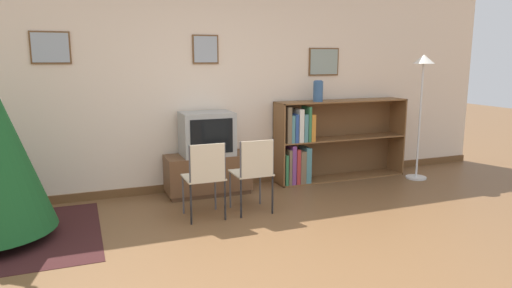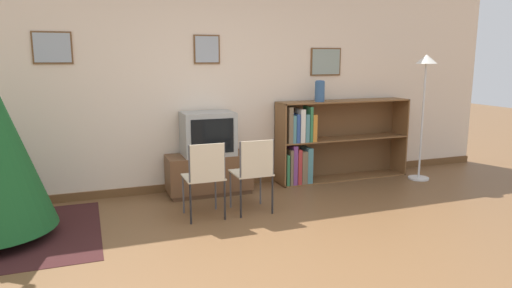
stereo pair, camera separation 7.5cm
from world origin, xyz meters
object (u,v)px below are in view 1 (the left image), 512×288
(folding_chair_right, at_px, (254,171))
(bookshelf, at_px, (318,143))
(folding_chair_left, at_px, (205,176))
(standing_lamp, at_px, (422,84))
(tv_console, at_px, (208,174))
(vase, at_px, (318,91))
(television, at_px, (207,134))

(folding_chair_right, bearing_deg, bookshelf, 36.21)
(folding_chair_left, height_order, standing_lamp, standing_lamp)
(tv_console, relative_size, folding_chair_left, 1.25)
(tv_console, xyz_separation_m, bookshelf, (1.57, 0.06, 0.28))
(tv_console, bearing_deg, vase, 0.42)
(tv_console, xyz_separation_m, folding_chair_left, (-0.27, -0.89, 0.22))
(folding_chair_left, distance_m, bookshelf, 2.07)
(folding_chair_right, bearing_deg, tv_console, 106.67)
(television, distance_m, standing_lamp, 2.99)
(television, relative_size, folding_chair_left, 0.76)
(vase, bearing_deg, television, -179.48)
(folding_chair_left, xyz_separation_m, bookshelf, (1.84, 0.95, 0.05))
(tv_console, height_order, folding_chair_left, folding_chair_left)
(folding_chair_right, distance_m, standing_lamp, 2.82)
(folding_chair_left, bearing_deg, bookshelf, 27.42)
(vase, bearing_deg, folding_chair_left, -153.28)
(bookshelf, bearing_deg, folding_chair_left, -152.58)
(television, relative_size, standing_lamp, 0.37)
(tv_console, height_order, standing_lamp, standing_lamp)
(tv_console, relative_size, folding_chair_right, 1.25)
(vase, bearing_deg, bookshelf, 50.24)
(folding_chair_left, xyz_separation_m, vase, (1.79, 0.90, 0.76))
(tv_console, height_order, folding_chair_right, folding_chair_right)
(television, distance_m, folding_chair_right, 0.97)
(bookshelf, bearing_deg, tv_console, -177.80)
(tv_console, height_order, bookshelf, bookshelf)
(tv_console, xyz_separation_m, vase, (1.53, 0.01, 0.99))
(television, xyz_separation_m, folding_chair_left, (-0.27, -0.89, -0.28))
(bookshelf, distance_m, vase, 0.71)
(vase, xyz_separation_m, standing_lamp, (1.38, -0.38, 0.08))
(bookshelf, xyz_separation_m, vase, (-0.04, -0.05, 0.71))
(folding_chair_right, xyz_separation_m, bookshelf, (1.30, 0.95, 0.05))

